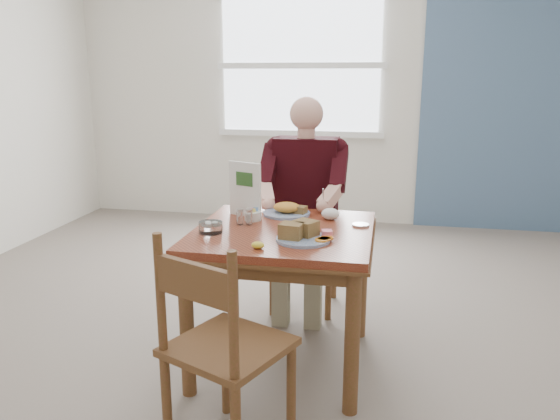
% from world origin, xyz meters
% --- Properties ---
extents(floor, '(6.00, 6.00, 0.00)m').
position_xyz_m(floor, '(0.00, 0.00, 0.00)').
color(floor, slate).
rests_on(floor, ground).
extents(wall_back, '(5.50, 0.00, 5.50)m').
position_xyz_m(wall_back, '(0.00, 3.00, 1.40)').
color(wall_back, silver).
rests_on(wall_back, ground).
extents(accent_panel, '(1.60, 0.02, 2.80)m').
position_xyz_m(accent_panel, '(1.60, 2.98, 1.40)').
color(accent_panel, '#486486').
rests_on(accent_panel, ground).
extents(lemon_wedge, '(0.06, 0.04, 0.03)m').
position_xyz_m(lemon_wedge, '(-0.05, -0.34, 0.77)').
color(lemon_wedge, yellow).
rests_on(lemon_wedge, table).
extents(napkin, '(0.12, 0.11, 0.06)m').
position_xyz_m(napkin, '(0.22, 0.23, 0.78)').
color(napkin, white).
rests_on(napkin, table).
extents(metal_dish, '(0.12, 0.12, 0.01)m').
position_xyz_m(metal_dish, '(0.39, 0.13, 0.76)').
color(metal_dish, silver).
rests_on(metal_dish, table).
extents(window, '(1.72, 0.04, 1.42)m').
position_xyz_m(window, '(-0.40, 2.97, 1.60)').
color(window, white).
rests_on(window, wall_back).
extents(table, '(0.92, 0.92, 0.75)m').
position_xyz_m(table, '(0.00, 0.00, 0.64)').
color(table, brown).
rests_on(table, ground).
extents(chair_far, '(0.42, 0.42, 0.95)m').
position_xyz_m(chair_far, '(0.00, 0.80, 0.48)').
color(chair_far, brown).
rests_on(chair_far, ground).
extents(chair_near, '(0.55, 0.55, 0.95)m').
position_xyz_m(chair_near, '(-0.10, -0.78, 0.48)').
color(chair_near, brown).
rests_on(chair_near, ground).
extents(diner, '(0.53, 0.56, 1.39)m').
position_xyz_m(diner, '(0.00, 0.71, 0.81)').
color(diner, gray).
rests_on(diner, chair_far).
extents(near_plate, '(0.32, 0.32, 0.09)m').
position_xyz_m(near_plate, '(0.12, -0.17, 0.78)').
color(near_plate, white).
rests_on(near_plate, table).
extents(far_plate, '(0.33, 0.33, 0.07)m').
position_xyz_m(far_plate, '(-0.03, 0.29, 0.78)').
color(far_plate, white).
rests_on(far_plate, table).
extents(caddy, '(0.12, 0.12, 0.07)m').
position_xyz_m(caddy, '(-0.19, 0.14, 0.77)').
color(caddy, white).
rests_on(caddy, table).
extents(shakers, '(0.09, 0.05, 0.08)m').
position_xyz_m(shakers, '(-0.22, 0.04, 0.79)').
color(shakers, white).
rests_on(shakers, table).
extents(creamer, '(0.15, 0.15, 0.05)m').
position_xyz_m(creamer, '(-0.34, -0.13, 0.78)').
color(creamer, white).
rests_on(creamer, table).
extents(menu, '(0.20, 0.09, 0.30)m').
position_xyz_m(menu, '(-0.26, 0.22, 0.90)').
color(menu, white).
rests_on(menu, table).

